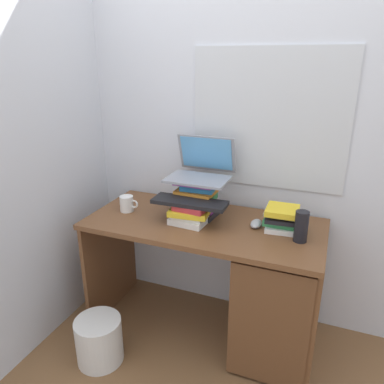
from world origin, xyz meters
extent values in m
plane|color=brown|center=(0.00, 0.00, 0.00)|extent=(6.00, 6.00, 0.00)
cube|color=silver|center=(0.00, 0.36, 1.30)|extent=(6.00, 0.05, 2.60)
cube|color=silver|center=(0.27, 0.33, 1.30)|extent=(0.90, 0.01, 0.80)
cube|color=silver|center=(-0.90, 0.00, 1.30)|extent=(0.05, 6.00, 2.60)
cube|color=brown|center=(0.00, 0.00, 0.74)|extent=(1.35, 0.62, 0.03)
cube|color=brown|center=(-0.66, 0.00, 0.36)|extent=(0.02, 0.57, 0.72)
cube|color=brown|center=(0.66, 0.00, 0.36)|extent=(0.02, 0.57, 0.72)
cube|color=brown|center=(0.45, -0.03, 0.36)|extent=(0.40, 0.53, 0.68)
cube|color=black|center=(-0.08, 0.09, 0.77)|extent=(0.25, 0.19, 0.03)
cube|color=#8C338C|center=(-0.08, 0.10, 0.79)|extent=(0.24, 0.14, 0.02)
cube|color=teal|center=(-0.07, 0.08, 0.81)|extent=(0.22, 0.17, 0.02)
cube|color=orange|center=(-0.06, 0.08, 0.84)|extent=(0.19, 0.14, 0.03)
cube|color=#338C4C|center=(-0.08, 0.08, 0.87)|extent=(0.24, 0.17, 0.04)
cube|color=orange|center=(-0.08, 0.09, 0.90)|extent=(0.23, 0.20, 0.02)
cube|color=#2672B2|center=(-0.07, 0.10, 0.93)|extent=(0.20, 0.16, 0.04)
cube|color=#8C338C|center=(-0.08, 0.09, 0.96)|extent=(0.24, 0.17, 0.02)
cube|color=white|center=(-0.08, -0.05, 0.77)|extent=(0.21, 0.16, 0.04)
cube|color=white|center=(-0.08, -0.04, 0.80)|extent=(0.18, 0.16, 0.02)
cube|color=yellow|center=(-0.07, -0.06, 0.82)|extent=(0.23, 0.17, 0.03)
cube|color=#B22D33|center=(-0.06, -0.05, 0.86)|extent=(0.19, 0.16, 0.03)
cube|color=white|center=(0.42, 0.07, 0.76)|extent=(0.18, 0.18, 0.03)
cube|color=#338C4C|center=(0.44, 0.07, 0.79)|extent=(0.21, 0.13, 0.03)
cube|color=black|center=(0.44, 0.07, 0.82)|extent=(0.22, 0.18, 0.02)
cube|color=gray|center=(0.43, 0.08, 0.84)|extent=(0.19, 0.12, 0.02)
cube|color=yellow|center=(0.43, 0.06, 0.86)|extent=(0.17, 0.18, 0.03)
cube|color=gray|center=(-0.07, 0.09, 0.97)|extent=(0.35, 0.24, 0.01)
cube|color=gray|center=(-0.07, 0.24, 1.09)|extent=(0.35, 0.07, 0.22)
cube|color=#59A5E5|center=(-0.07, 0.23, 1.09)|extent=(0.32, 0.06, 0.20)
cube|color=black|center=(-0.07, -0.05, 0.88)|extent=(0.42, 0.15, 0.02)
ellipsoid|color=#A5A8AD|center=(0.29, 0.05, 0.77)|extent=(0.06, 0.10, 0.04)
cylinder|color=white|center=(-0.50, -0.02, 0.80)|extent=(0.08, 0.08, 0.10)
torus|color=white|center=(-0.44, -0.02, 0.80)|extent=(0.05, 0.01, 0.05)
cylinder|color=black|center=(0.54, -0.04, 0.83)|extent=(0.07, 0.07, 0.16)
cylinder|color=silver|center=(-0.46, -0.46, 0.13)|extent=(0.26, 0.26, 0.27)
camera|label=1|loc=(0.64, -1.81, 1.64)|focal=34.33mm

